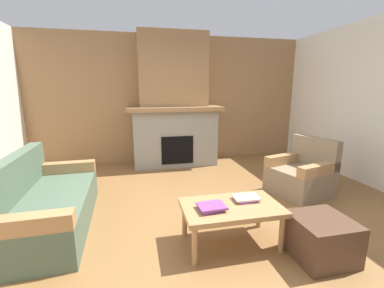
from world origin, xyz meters
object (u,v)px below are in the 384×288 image
coffee_table (231,210)px  ottoman (321,238)px  fireplace (174,109)px  armchair (302,175)px  couch (44,205)px

coffee_table → ottoman: 0.87m
fireplace → armchair: bearing=-50.9°
fireplace → ottoman: 3.69m
couch → coffee_table: bearing=-21.2°
armchair → ottoman: (-0.80, -1.42, -0.09)m
coffee_table → armchair: bearing=33.3°
fireplace → ottoman: size_ratio=5.19×
armchair → fireplace: bearing=129.1°
fireplace → coffee_table: 3.16m
coffee_table → fireplace: bearing=92.1°
armchair → coffee_table: (-1.55, -1.02, 0.08)m
couch → armchair: 3.53m
fireplace → ottoman: fireplace is taller
ottoman → coffee_table: bearing=152.1°
armchair → ottoman: size_ratio=1.80×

